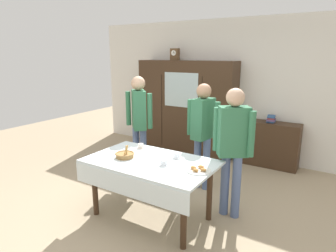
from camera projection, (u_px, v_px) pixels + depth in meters
ground_plane at (160, 210)px, 3.89m from camera, size 12.00×12.00×0.00m
back_wall at (233, 89)px, 5.75m from camera, size 6.40×0.10×2.70m
dining_table at (149, 170)px, 3.54m from camera, size 1.58×0.95×0.77m
wall_cabinet at (186, 107)px, 6.06m from camera, size 2.10×0.46×1.90m
mantel_clock at (175, 54)px, 5.94m from camera, size 0.18×0.11×0.24m
bookshelf_low at (269, 144)px, 5.35m from camera, size 1.05×0.35×0.83m
book_stack at (271, 119)px, 5.23m from camera, size 0.17×0.23×0.13m
tea_cup_near_right at (164, 163)px, 3.39m from camera, size 0.13×0.13×0.06m
tea_cup_back_edge at (177, 156)px, 3.63m from camera, size 0.13×0.13×0.06m
tea_cup_front_edge at (141, 146)px, 4.00m from camera, size 0.13×0.13×0.06m
bread_basket at (125, 155)px, 3.63m from camera, size 0.24×0.24×0.16m
pastry_plate at (198, 170)px, 3.22m from camera, size 0.28×0.28×0.05m
spoon_near_right at (114, 152)px, 3.82m from camera, size 0.12×0.02×0.01m
spoon_center at (154, 171)px, 3.22m from camera, size 0.12×0.02×0.01m
person_behind_table_right at (203, 126)px, 4.30m from camera, size 0.52×0.39×1.62m
person_behind_table_left at (139, 117)px, 4.74m from camera, size 0.52×0.40×1.69m
person_beside_shelf at (233, 141)px, 3.53m from camera, size 0.52×0.37×1.65m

